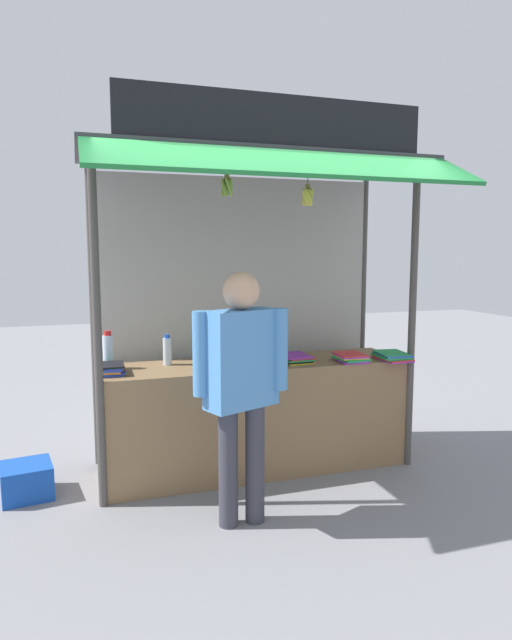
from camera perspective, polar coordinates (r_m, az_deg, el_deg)
The scene contains 14 objects.
ground_plane at distance 4.76m, azimuth 0.00°, elevation -15.07°, with size 20.00×20.00×0.00m, color gray.
stall_counter at distance 4.60m, azimuth 0.00°, elevation -9.90°, with size 2.50×0.65×0.90m, color olive.
stall_structure at distance 4.55m, azimuth -0.62°, elevation 6.50°, with size 2.70×1.57×2.88m.
water_bottle_far_right at distance 4.38m, azimuth -15.12°, elevation -3.14°, with size 0.08×0.08×0.30m.
water_bottle_front_left at distance 4.40m, azimuth -4.20°, elevation -3.14°, with size 0.07×0.07×0.25m.
water_bottle_front_right at distance 4.44m, azimuth -9.21°, elevation -3.17°, with size 0.07×0.07×0.25m.
magazine_stack_rear_center at distance 4.55m, azimuth 4.11°, elevation -3.96°, with size 0.25×0.33×0.06m.
magazine_stack_left at distance 4.73m, azimuth 13.97°, elevation -3.66°, with size 0.27×0.32×0.06m.
magazine_stack_back_right at distance 4.59m, azimuth 9.79°, elevation -3.86°, with size 0.25×0.29×0.07m.
magazine_stack_mid_left at distance 4.21m, azimuth -14.90°, elevation -4.93°, with size 0.21×0.28×0.08m.
banana_bunch_leftmost at distance 4.11m, azimuth 5.38°, elevation 12.65°, with size 0.10×0.10×0.27m.
banana_bunch_inner_right at distance 3.92m, azimuth -3.05°, elevation 13.71°, with size 0.10×0.10×0.23m.
vendor_person at distance 3.55m, azimuth -1.53°, elevation -5.77°, with size 0.63×0.36×1.67m.
plastic_crate at distance 4.53m, azimuth -22.73°, elevation -15.14°, with size 0.35×0.35×0.25m, color #194CB2.
Camera 1 is at (-1.36, -4.19, 1.80)m, focal length 30.77 mm.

